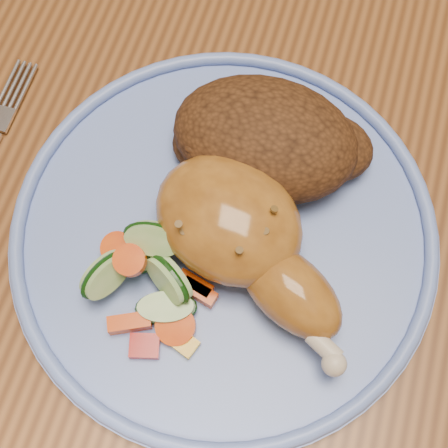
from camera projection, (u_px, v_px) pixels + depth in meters
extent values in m
plane|color=#54311D|center=(272.00, 317.00, 1.19)|extent=(4.00, 4.00, 0.00)
cube|color=brown|center=(337.00, 113.00, 0.51)|extent=(0.90, 1.40, 0.04)
cylinder|color=#4C2D16|center=(237.00, 74.00, 1.15)|extent=(0.04, 0.04, 0.41)
cylinder|color=#4C2D16|center=(432.00, 123.00, 1.11)|extent=(0.04, 0.04, 0.41)
cylinder|color=#6A88DC|center=(224.00, 235.00, 0.44)|extent=(0.30, 0.30, 0.01)
torus|color=#6A88DC|center=(224.00, 229.00, 0.43)|extent=(0.30, 0.30, 0.01)
ellipsoid|color=#AD6C24|center=(229.00, 219.00, 0.41)|extent=(0.13, 0.12, 0.06)
ellipsoid|color=#AD6C24|center=(290.00, 290.00, 0.40)|extent=(0.09, 0.08, 0.04)
sphere|color=beige|center=(334.00, 364.00, 0.38)|extent=(0.02, 0.02, 0.02)
ellipsoid|color=#472711|center=(265.00, 138.00, 0.44)|extent=(0.13, 0.10, 0.06)
ellipsoid|color=#472711|center=(328.00, 147.00, 0.44)|extent=(0.07, 0.05, 0.04)
ellipsoid|color=#472711|center=(210.00, 144.00, 0.45)|extent=(0.05, 0.05, 0.03)
cube|color=#A50A05|center=(145.00, 346.00, 0.40)|extent=(0.02, 0.02, 0.01)
cube|color=#E5A507|center=(185.00, 344.00, 0.40)|extent=(0.02, 0.02, 0.01)
cube|color=#F85308|center=(195.00, 285.00, 0.42)|extent=(0.03, 0.02, 0.01)
cube|color=#F85308|center=(130.00, 323.00, 0.41)|extent=(0.03, 0.02, 0.01)
cylinder|color=#F85308|center=(130.00, 260.00, 0.40)|extent=(0.02, 0.02, 0.01)
cylinder|color=#F85308|center=(176.00, 326.00, 0.41)|extent=(0.03, 0.03, 0.01)
cylinder|color=#F85308|center=(118.00, 249.00, 0.43)|extent=(0.02, 0.02, 0.01)
cube|color=#F85308|center=(199.00, 292.00, 0.42)|extent=(0.03, 0.02, 0.01)
cylinder|color=#B7DC8F|center=(106.00, 275.00, 0.41)|extent=(0.04, 0.05, 0.04)
cylinder|color=#B7DC8F|center=(166.00, 308.00, 0.41)|extent=(0.05, 0.05, 0.01)
cylinder|color=#B7DC8F|center=(169.00, 278.00, 0.41)|extent=(0.04, 0.04, 0.04)
cylinder|color=#B7DC8F|center=(154.00, 239.00, 0.41)|extent=(0.04, 0.04, 0.03)
cylinder|color=#B7DC8F|center=(140.00, 258.00, 0.42)|extent=(0.05, 0.05, 0.02)
cube|color=silver|center=(1.00, 119.00, 0.48)|extent=(0.02, 0.06, 0.00)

